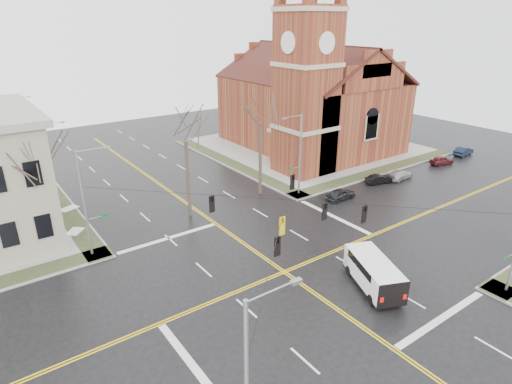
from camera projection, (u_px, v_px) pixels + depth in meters
ground at (284, 272)px, 33.67m from camera, size 120.00×120.00×0.00m
sidewalks at (284, 271)px, 33.64m from camera, size 80.00×80.00×0.17m
road_markings at (284, 272)px, 33.67m from camera, size 100.00×100.00×0.01m
church at (309, 93)px, 62.52m from camera, size 24.28×27.48×27.50m
signal_pole_ne at (299, 153)px, 46.57m from camera, size 2.75×0.22×9.00m
signal_pole_nw at (86, 201)px, 34.31m from camera, size 2.75×0.22×9.00m
span_wires at (286, 200)px, 31.33m from camera, size 23.02×23.02×0.03m
traffic_signals at (292, 212)px, 31.11m from camera, size 8.21×8.26×1.30m
streetlight_north_a at (50, 155)px, 47.25m from camera, size 2.30×0.20×8.00m
streetlight_north_b at (20, 122)px, 62.27m from camera, size 2.30×0.20×8.00m
cargo_van at (372, 270)px, 31.50m from camera, size 4.41×6.22×2.22m
parked_car_a at (341, 194)px, 46.99m from camera, size 3.65×1.47×1.24m
parked_car_b at (379, 179)px, 51.52m from camera, size 3.50×1.99×1.09m
parked_car_c at (400, 175)px, 52.89m from camera, size 4.13×1.91×1.17m
parked_car_d at (442, 160)px, 58.26m from camera, size 3.68×2.12×1.18m
parked_car_e at (463, 151)px, 62.11m from camera, size 3.95×1.67×1.27m
tree_nw_far at (34, 172)px, 33.22m from camera, size 4.00×4.00×10.32m
tree_nw_near at (185, 136)px, 40.19m from camera, size 4.00×4.00×11.39m
tree_ne at (260, 118)px, 45.08m from camera, size 4.00×4.00×12.17m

